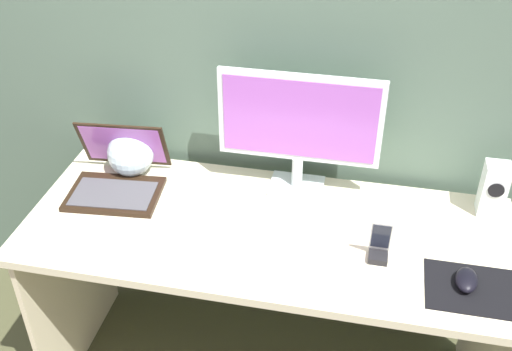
% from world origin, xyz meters
% --- Properties ---
extents(wall_back, '(6.00, 0.04, 2.50)m').
position_xyz_m(wall_back, '(0.00, 0.37, 1.25)').
color(wall_back, '#526959').
rests_on(wall_back, ground_plane).
extents(desk, '(1.52, 0.62, 0.73)m').
position_xyz_m(desk, '(0.00, 0.00, 0.58)').
color(desk, beige).
rests_on(desk, ground_plane).
extents(monitor, '(0.52, 0.14, 0.42)m').
position_xyz_m(monitor, '(0.06, 0.23, 0.97)').
color(monitor, silver).
rests_on(monitor, desk).
extents(speaker_right, '(0.08, 0.08, 0.18)m').
position_xyz_m(speaker_right, '(0.68, 0.22, 0.82)').
color(speaker_right, white).
rests_on(speaker_right, desk).
extents(laptop, '(0.33, 0.32, 0.21)m').
position_xyz_m(laptop, '(-0.53, 0.10, 0.77)').
color(laptop, black).
rests_on(laptop, desk).
extents(fishbowl, '(0.16, 0.16, 0.16)m').
position_xyz_m(fishbowl, '(-0.52, 0.20, 0.80)').
color(fishbowl, silver).
rests_on(fishbowl, desk).
extents(keyboard_external, '(0.43, 0.12, 0.01)m').
position_xyz_m(keyboard_external, '(0.05, -0.18, 0.73)').
color(keyboard_external, white).
rests_on(keyboard_external, desk).
extents(mousepad, '(0.25, 0.20, 0.00)m').
position_xyz_m(mousepad, '(0.60, -0.15, 0.73)').
color(mousepad, black).
rests_on(mousepad, desk).
extents(mouse, '(0.07, 0.11, 0.04)m').
position_xyz_m(mouse, '(0.58, -0.14, 0.75)').
color(mouse, black).
rests_on(mouse, mousepad).
extents(phone_in_dock, '(0.06, 0.06, 0.14)m').
position_xyz_m(phone_in_dock, '(0.34, -0.07, 0.77)').
color(phone_in_dock, black).
rests_on(phone_in_dock, desk).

